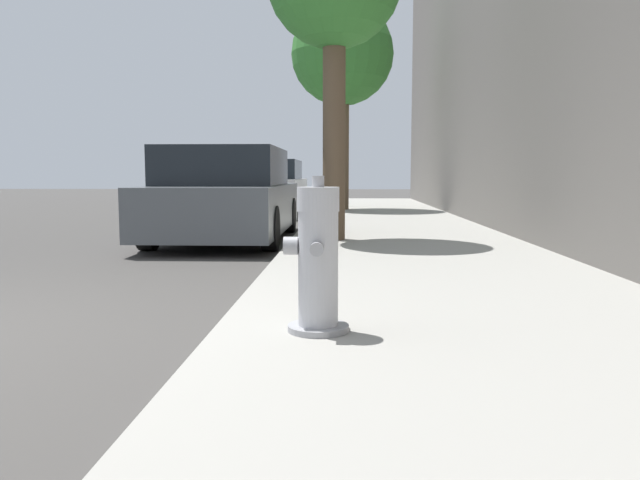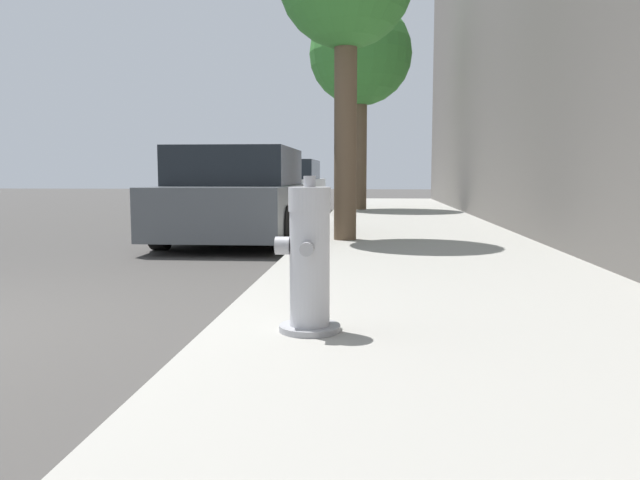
# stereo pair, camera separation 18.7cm
# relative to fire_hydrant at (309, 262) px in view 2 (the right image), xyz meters

# --- Properties ---
(sidewalk_slab) EXTENTS (3.16, 40.00, 0.12)m
(sidewalk_slab) POSITION_rel_fire_hydrant_xyz_m (0.97, -0.01, -0.46)
(sidewalk_slab) COLOR #99968E
(sidewalk_slab) RESTS_ON ground_plane
(fire_hydrant) EXTENTS (0.37, 0.36, 0.88)m
(fire_hydrant) POSITION_rel_fire_hydrant_xyz_m (0.00, 0.00, 0.00)
(fire_hydrant) COLOR #97979C
(fire_hydrant) RESTS_ON sidewalk_slab
(parked_car_near) EXTENTS (1.84, 4.35, 1.41)m
(parked_car_near) POSITION_rel_fire_hydrant_xyz_m (-1.66, 5.98, 0.15)
(parked_car_near) COLOR #4C5156
(parked_car_near) RESTS_ON ground_plane
(parked_car_mid) EXTENTS (1.71, 4.21, 1.37)m
(parked_car_mid) POSITION_rel_fire_hydrant_xyz_m (-1.79, 12.11, 0.15)
(parked_car_mid) COLOR silver
(parked_car_mid) RESTS_ON ground_plane
(street_tree_far) EXTENTS (2.58, 2.58, 5.20)m
(street_tree_far) POSITION_rel_fire_hydrant_xyz_m (0.04, 12.57, 3.46)
(street_tree_far) COLOR brown
(street_tree_far) RESTS_ON sidewalk_slab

